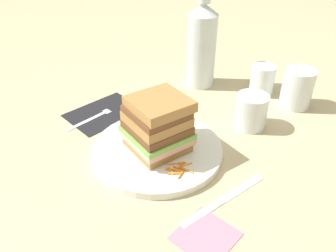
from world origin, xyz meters
TOP-DOWN VIEW (x-y plane):
  - ground_plane at (0.00, 0.00)m, footprint 3.00×3.00m
  - main_plate at (0.01, -0.02)m, footprint 0.27×0.27m
  - sandwich at (0.01, -0.02)m, footprint 0.13×0.13m
  - carrot_shred_0 at (-0.09, -0.03)m, footprint 0.01×0.03m
  - carrot_shred_1 at (-0.10, -0.00)m, footprint 0.01×0.03m
  - carrot_shred_2 at (-0.06, -0.02)m, footprint 0.01×0.02m
  - carrot_shred_3 at (-0.09, -0.01)m, footprint 0.03×0.01m
  - carrot_shred_4 at (-0.09, 0.00)m, footprint 0.02×0.01m
  - carrot_shred_5 at (-0.06, 0.00)m, footprint 0.02×0.00m
  - carrot_shred_6 at (0.10, -0.04)m, footprint 0.01×0.03m
  - carrot_shred_7 at (0.08, -0.05)m, footprint 0.03×0.02m
  - carrot_shred_8 at (0.08, -0.05)m, footprint 0.02×0.01m
  - carrot_shred_9 at (0.09, -0.03)m, footprint 0.03×0.02m
  - carrot_shred_10 at (0.09, -0.05)m, footprint 0.02×0.02m
  - carrot_shred_11 at (0.10, -0.03)m, footprint 0.02×0.01m
  - carrot_shred_12 at (0.07, -0.03)m, footprint 0.02×0.03m
  - carrot_shred_13 at (0.08, -0.03)m, footprint 0.01×0.03m
  - carrot_shred_14 at (0.09, -0.01)m, footprint 0.01×0.02m
  - carrot_shred_15 at (0.09, -0.02)m, footprint 0.01×0.02m
  - napkin_dark at (-0.20, -0.02)m, footprint 0.13×0.18m
  - fork at (-0.20, -0.04)m, footprint 0.03×0.17m
  - knife at (0.19, -0.02)m, footprint 0.03×0.20m
  - juice_glass at (0.07, 0.21)m, footprint 0.07×0.07m
  - water_bottle at (-0.16, 0.27)m, footprint 0.08×0.08m
  - empty_tumbler_0 at (0.09, 0.37)m, footprint 0.08×0.08m
  - empty_tumbler_1 at (-0.01, 0.36)m, footprint 0.06×0.06m
  - napkin_pink at (0.22, -0.10)m, footprint 0.10×0.10m

SIDE VIEW (x-z plane):
  - ground_plane at x=0.00m, z-range 0.00..0.00m
  - napkin_pink at x=0.22m, z-range 0.00..0.00m
  - napkin_dark at x=-0.20m, z-range 0.00..0.00m
  - knife at x=0.19m, z-range 0.00..0.00m
  - fork at x=-0.20m, z-range 0.00..0.01m
  - main_plate at x=0.01m, z-range 0.00..0.02m
  - carrot_shred_12 at x=0.07m, z-range 0.02..0.02m
  - carrot_shred_5 at x=-0.06m, z-range 0.02..0.02m
  - carrot_shred_14 at x=0.09m, z-range 0.02..0.02m
  - carrot_shred_11 at x=0.10m, z-range 0.02..0.02m
  - carrot_shred_9 at x=0.09m, z-range 0.02..0.02m
  - carrot_shred_6 at x=0.10m, z-range 0.02..0.02m
  - carrot_shred_2 at x=-0.06m, z-range 0.02..0.02m
  - carrot_shred_0 at x=-0.09m, z-range 0.02..0.02m
  - carrot_shred_8 at x=0.08m, z-range 0.02..0.02m
  - carrot_shred_4 at x=-0.09m, z-range 0.02..0.02m
  - carrot_shred_3 at x=-0.09m, z-range 0.02..0.02m
  - carrot_shred_10 at x=0.09m, z-range 0.02..0.02m
  - carrot_shred_1 at x=-0.10m, z-range 0.02..0.02m
  - carrot_shred_13 at x=0.08m, z-range 0.02..0.02m
  - carrot_shred_15 at x=0.09m, z-range 0.02..0.02m
  - carrot_shred_7 at x=0.08m, z-range 0.02..0.02m
  - juice_glass at x=0.07m, z-range -0.01..0.08m
  - empty_tumbler_1 at x=-0.01m, z-range 0.00..0.08m
  - empty_tumbler_0 at x=0.09m, z-range 0.00..0.10m
  - sandwich at x=0.01m, z-range 0.01..0.13m
  - water_bottle at x=-0.16m, z-range -0.02..0.25m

